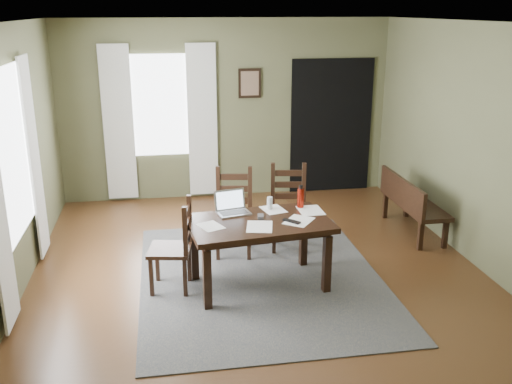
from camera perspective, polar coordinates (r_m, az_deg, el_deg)
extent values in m
cube|color=#492C16|center=(6.34, 0.45, -8.63)|extent=(5.00, 6.00, 0.01)
cube|color=brown|center=(8.77, -2.94, 8.19)|extent=(5.00, 0.02, 2.70)
cube|color=brown|center=(3.14, 10.16, -10.56)|extent=(5.00, 0.02, 2.70)
cube|color=brown|center=(5.98, -23.86, 2.01)|extent=(0.02, 6.00, 2.70)
cube|color=brown|center=(6.75, 21.93, 3.94)|extent=(0.02, 6.00, 2.70)
cube|color=white|center=(5.67, 0.52, 16.60)|extent=(5.00, 6.00, 0.02)
cube|color=#404040|center=(6.34, 0.45, -8.54)|extent=(2.60, 3.20, 0.01)
cube|color=black|center=(5.90, 0.32, -3.17)|extent=(1.54, 1.04, 0.06)
cube|color=black|center=(5.92, 0.32, -3.65)|extent=(1.37, 0.86, 0.05)
cube|color=black|center=(5.62, -4.90, -8.69)|extent=(0.09, 0.09, 0.62)
cube|color=black|center=(6.22, -6.18, -5.99)|extent=(0.09, 0.09, 0.62)
cube|color=black|center=(5.96, 7.10, -7.13)|extent=(0.09, 0.09, 0.62)
cube|color=black|center=(6.53, 4.76, -4.74)|extent=(0.09, 0.09, 0.62)
cube|color=black|center=(5.99, -8.61, -5.75)|extent=(0.49, 0.49, 0.04)
cube|color=black|center=(6.27, -9.83, -6.99)|extent=(0.05, 0.05, 0.42)
cube|color=black|center=(6.21, -6.68, -7.06)|extent=(0.05, 0.05, 0.42)
cube|color=black|center=(5.96, -10.42, -8.38)|extent=(0.05, 0.05, 0.42)
cube|color=black|center=(5.91, -7.10, -8.47)|extent=(0.05, 0.05, 0.42)
cube|color=black|center=(6.03, -6.65, -2.70)|extent=(0.05, 0.05, 0.53)
cube|color=black|center=(5.69, -7.10, -3.99)|extent=(0.05, 0.05, 0.53)
cube|color=black|center=(5.91, -6.82, -4.61)|extent=(0.08, 0.31, 0.07)
cube|color=black|center=(5.86, -6.87, -3.33)|extent=(0.08, 0.31, 0.07)
cube|color=black|center=(5.81, -6.92, -2.02)|extent=(0.08, 0.31, 0.07)
cube|color=black|center=(6.75, -2.24, -2.54)|extent=(0.52, 0.52, 0.04)
cube|color=black|center=(6.68, -3.84, -5.01)|extent=(0.05, 0.05, 0.44)
cube|color=black|center=(7.02, -3.64, -3.85)|extent=(0.05, 0.05, 0.44)
cube|color=black|center=(6.67, -0.71, -5.02)|extent=(0.05, 0.05, 0.44)
cube|color=black|center=(7.00, -0.67, -3.86)|extent=(0.05, 0.05, 0.44)
cube|color=black|center=(6.86, -3.81, 0.32)|extent=(0.06, 0.06, 0.56)
cube|color=black|center=(6.85, -0.59, 0.32)|extent=(0.06, 0.06, 0.56)
cube|color=black|center=(6.90, -2.19, -0.86)|extent=(0.33, 0.08, 0.07)
cube|color=black|center=(6.85, -2.20, 0.32)|extent=(0.33, 0.08, 0.07)
cube|color=black|center=(6.81, -2.22, 1.52)|extent=(0.33, 0.08, 0.07)
cube|color=black|center=(6.93, 3.29, -2.02)|extent=(0.51, 0.51, 0.04)
cube|color=black|center=(6.84, 1.82, -4.42)|extent=(0.05, 0.05, 0.44)
cube|color=black|center=(7.18, 1.74, -3.32)|extent=(0.05, 0.05, 0.44)
cube|color=black|center=(6.86, 4.85, -4.41)|extent=(0.05, 0.05, 0.44)
cube|color=black|center=(7.20, 4.62, -3.32)|extent=(0.05, 0.05, 0.44)
cube|color=black|center=(7.02, 1.69, 0.74)|extent=(0.06, 0.06, 0.55)
cube|color=black|center=(7.05, 4.80, 0.74)|extent=(0.06, 0.06, 0.55)
cube|color=black|center=(7.08, 3.23, -0.41)|extent=(0.33, 0.08, 0.07)
cube|color=black|center=(7.03, 3.25, 0.74)|extent=(0.33, 0.08, 0.07)
cube|color=black|center=(6.99, 3.27, 1.91)|extent=(0.33, 0.08, 0.07)
cube|color=black|center=(7.72, 15.58, -1.12)|extent=(0.43, 1.33, 0.06)
cube|color=black|center=(7.39, 18.39, -4.02)|extent=(0.06, 0.06, 0.37)
cube|color=black|center=(7.25, 16.13, -4.23)|extent=(0.06, 0.06, 0.37)
cube|color=black|center=(8.34, 14.85, -1.18)|extent=(0.06, 0.06, 0.37)
cube|color=black|center=(8.22, 12.80, -1.32)|extent=(0.06, 0.06, 0.37)
cube|color=black|center=(7.59, 14.40, 0.15)|extent=(0.05, 1.33, 0.32)
cube|color=#B7B7BC|center=(6.09, -2.25, -2.12)|extent=(0.38, 0.30, 0.02)
cube|color=#B7B7BC|center=(6.16, -2.65, -0.76)|extent=(0.34, 0.13, 0.22)
cube|color=silver|center=(6.15, -2.62, -0.79)|extent=(0.30, 0.10, 0.18)
cube|color=#3F3F42|center=(6.08, -2.22, -2.06)|extent=(0.31, 0.20, 0.00)
cube|color=#3F3F42|center=(5.96, 0.47, -2.47)|extent=(0.08, 0.11, 0.03)
cube|color=black|center=(5.86, 3.58, -2.94)|extent=(0.17, 0.18, 0.02)
cylinder|color=silver|center=(6.22, 1.38, -1.10)|extent=(0.07, 0.07, 0.14)
cylinder|color=maroon|center=(6.27, 4.49, -0.60)|extent=(0.08, 0.08, 0.22)
cylinder|color=black|center=(6.23, 4.51, 0.51)|extent=(0.05, 0.05, 0.03)
cube|color=white|center=(5.77, -4.56, -3.42)|extent=(0.30, 0.33, 0.00)
cube|color=white|center=(5.91, 4.31, -2.89)|extent=(0.39, 0.40, 0.00)
cube|color=white|center=(6.22, 1.74, -1.75)|extent=(0.29, 0.34, 0.00)
cube|color=white|center=(6.21, 5.47, -1.85)|extent=(0.26, 0.34, 0.00)
cube|color=white|center=(5.73, 0.35, -3.48)|extent=(0.32, 0.38, 0.00)
cube|color=white|center=(6.13, -23.28, 3.43)|extent=(0.01, 1.30, 1.70)
cube|color=white|center=(8.67, -9.58, 8.52)|extent=(1.00, 0.01, 1.50)
cube|color=silver|center=(6.96, -21.31, 3.13)|extent=(0.03, 0.48, 2.30)
cube|color=silver|center=(8.71, -13.60, 6.64)|extent=(0.44, 0.03, 2.30)
cube|color=silver|center=(8.70, -5.38, 7.06)|extent=(0.44, 0.03, 2.30)
cube|color=black|center=(8.73, -0.64, 10.82)|extent=(0.34, 0.03, 0.44)
cube|color=brown|center=(8.71, -0.62, 10.81)|extent=(0.27, 0.01, 0.36)
cube|color=black|center=(9.13, 7.52, 6.53)|extent=(1.30, 0.03, 2.10)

